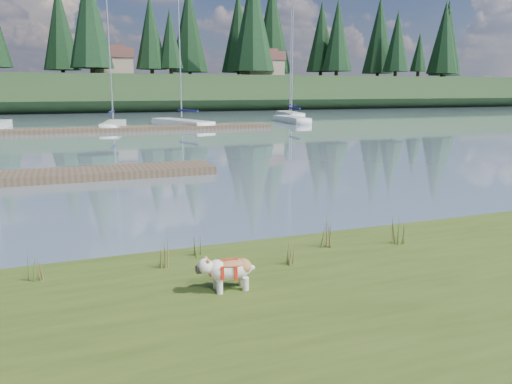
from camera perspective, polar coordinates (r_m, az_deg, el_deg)
name	(u,v)px	position (r m, az deg, el deg)	size (l,w,h in m)	color
ground	(84,132)	(40.29, -19.10, 6.49)	(200.00, 200.00, 0.00)	gray
ridge	(71,94)	(83.16, -20.36, 10.50)	(200.00, 20.00, 5.00)	#1D3118
bulldog	(229,269)	(7.29, -3.11, -8.75)	(0.84, 0.38, 0.51)	silver
dock_far	(111,129)	(40.40, -16.26, 6.89)	(26.00, 2.20, 0.30)	#4C3D2C
sailboat_bg_2	(114,124)	(43.71, -15.88, 7.48)	(2.86, 7.31, 10.87)	silver
sailboat_bg_3	(177,122)	(45.13, -8.98, 7.89)	(4.37, 9.04, 13.01)	silver
sailboat_bg_4	(289,119)	(49.88, 3.79, 8.36)	(1.97, 7.57, 11.09)	silver
sailboat_bg_5	(288,114)	(60.05, 3.71, 8.92)	(3.30, 8.69, 12.12)	silver
weed_0	(165,253)	(8.33, -10.35, -6.82)	(0.17, 0.14, 0.58)	#475B23
weed_1	(196,246)	(8.79, -6.90, -6.19)	(0.17, 0.14, 0.42)	#475B23
weed_2	(328,231)	(9.26, 8.23, -4.44)	(0.17, 0.14, 0.74)	#475B23
weed_3	(35,268)	(8.36, -23.98, -7.94)	(0.17, 0.14, 0.48)	#475B23
weed_4	(291,254)	(8.36, 4.03, -7.07)	(0.17, 0.14, 0.43)	#475B23
weed_5	(398,229)	(9.76, 15.95, -4.05)	(0.17, 0.14, 0.69)	#475B23
mud_lip	(154,268)	(9.20, -11.57, -8.54)	(60.00, 0.50, 0.14)	#33281C
conifer_4	(89,16)	(76.90, -18.50, 18.51)	(6.16, 6.16, 15.10)	#382619
conifer_5	(170,39)	(82.14, -9.79, 16.86)	(3.96, 3.96, 10.35)	#382619
conifer_6	(253,20)	(84.15, -0.36, 19.07)	(7.04, 7.04, 17.00)	#382619
conifer_7	(321,37)	(92.41, 7.49, 17.18)	(5.28, 5.28, 13.20)	#382619
conifer_8	(397,41)	(95.87, 15.81, 16.25)	(4.62, 4.62, 11.77)	#382619
conifer_9	(444,38)	(106.40, 20.72, 16.19)	(5.94, 5.94, 14.62)	#382619
house_1	(111,61)	(81.57, -16.24, 14.14)	(6.30, 5.30, 4.65)	gray
house_2	(262,64)	(85.21, 0.70, 14.46)	(6.30, 5.30, 4.65)	gray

